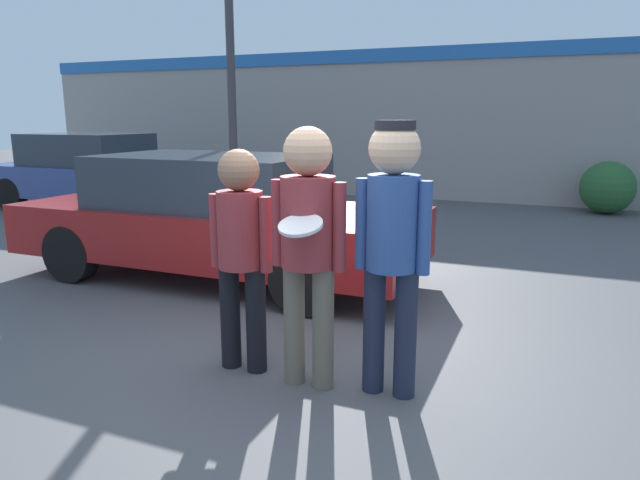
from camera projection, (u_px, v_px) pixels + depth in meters
ground_plane at (312, 375)px, 4.21m from camera, size 56.00×56.00×0.00m
storefront_building at (484, 124)px, 12.42m from camera, size 24.00×0.22×3.37m
person_left at (241, 243)px, 4.12m from camera, size 0.50×0.33×1.65m
person_middle_with_frisbee at (308, 233)px, 3.84m from camera, size 0.54×0.59×1.81m
person_right at (392, 233)px, 3.71m from camera, size 0.51×0.34×1.85m
parked_car_near at (216, 216)px, 6.65m from camera, size 4.73×1.87×1.44m
parked_car_far at (91, 172)px, 11.61m from camera, size 4.37×1.87×1.53m
shrub at (608, 188)px, 11.11m from camera, size 1.03×1.03×1.03m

